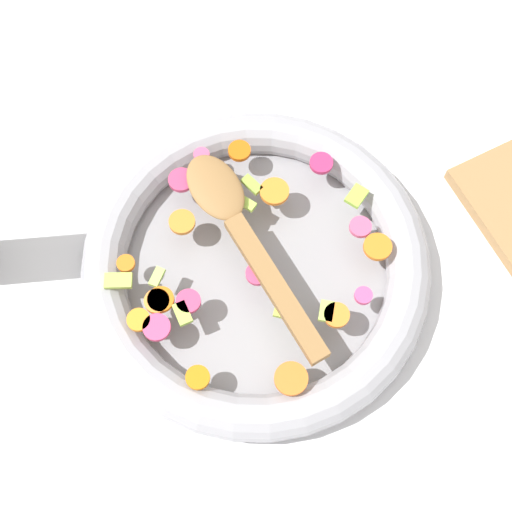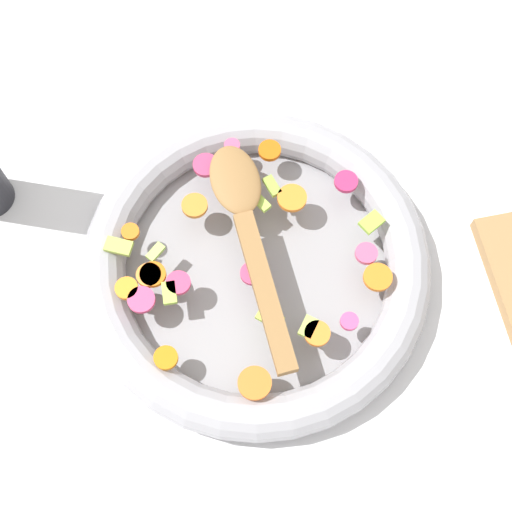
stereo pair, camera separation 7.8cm
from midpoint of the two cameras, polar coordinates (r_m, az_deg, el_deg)
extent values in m
plane|color=silver|center=(0.83, -2.68, -1.63)|extent=(4.00, 4.00, 0.00)
cylinder|color=gray|center=(0.82, -2.70, -1.49)|extent=(0.35, 0.35, 0.01)
torus|color=#9E9EA5|center=(0.80, -2.76, -1.01)|extent=(0.40, 0.40, 0.05)
cylinder|color=orange|center=(0.75, -7.71, -10.00)|extent=(0.03, 0.03, 0.01)
cylinder|color=orange|center=(0.77, -12.25, -5.39)|extent=(0.03, 0.03, 0.01)
cylinder|color=orange|center=(0.77, -10.38, -4.07)|extent=(0.04, 0.04, 0.01)
cylinder|color=#DA5E0E|center=(0.84, -4.02, 8.09)|extent=(0.03, 0.03, 0.01)
cylinder|color=orange|center=(0.79, 6.95, 0.38)|extent=(0.04, 0.04, 0.01)
cylinder|color=orange|center=(0.80, -8.71, 2.36)|extent=(0.04, 0.04, 0.01)
cylinder|color=orange|center=(0.80, -13.14, -0.94)|extent=(0.03, 0.03, 0.01)
cylinder|color=orange|center=(0.77, -10.87, -3.80)|extent=(0.04, 0.04, 0.01)
cylinder|color=orange|center=(0.76, 3.56, -5.12)|extent=(0.04, 0.04, 0.01)
cylinder|color=orange|center=(0.74, -0.22, -10.18)|extent=(0.05, 0.05, 0.01)
cylinder|color=orange|center=(0.81, -1.26, 4.85)|extent=(0.05, 0.05, 0.01)
cube|color=#AFC850|center=(0.79, -13.75, -2.29)|extent=(0.03, 0.03, 0.01)
cube|color=#8FAE40|center=(0.82, -3.07, 5.40)|extent=(0.03, 0.02, 0.01)
cube|color=#ADD650|center=(0.76, -8.82, -4.94)|extent=(0.03, 0.02, 0.01)
cube|color=#ACD74F|center=(0.81, -3.84, 4.07)|extent=(0.03, 0.03, 0.01)
cube|color=#AACC59|center=(0.76, 2.74, -4.82)|extent=(0.03, 0.03, 0.01)
cube|color=#9ACF42|center=(0.81, 5.36, 4.48)|extent=(0.03, 0.03, 0.01)
cube|color=#B0CD4B|center=(0.76, -0.53, -4.94)|extent=(0.03, 0.03, 0.01)
cube|color=#AAD761|center=(0.78, -10.76, -2.02)|extent=(0.02, 0.02, 0.01)
cylinder|color=#D5406F|center=(0.77, -2.76, -1.79)|extent=(0.03, 0.03, 0.01)
cylinder|color=#D6507B|center=(0.79, 5.60, 1.99)|extent=(0.03, 0.03, 0.01)
cylinder|color=#E44B86|center=(0.77, 5.73, -3.54)|extent=(0.02, 0.02, 0.01)
cylinder|color=#CD3C68|center=(0.83, -8.71, 5.71)|extent=(0.03, 0.03, 0.01)
cylinder|color=#E44475|center=(0.76, -10.86, -6.00)|extent=(0.04, 0.04, 0.01)
cylinder|color=#C72B60|center=(0.83, 2.57, 7.11)|extent=(0.03, 0.03, 0.01)
cylinder|color=#D43E6A|center=(0.77, -8.33, -3.98)|extent=(0.04, 0.04, 0.01)
cylinder|color=#E6527F|center=(0.84, -7.13, 7.67)|extent=(0.03, 0.03, 0.01)
cube|color=olive|center=(0.75, -1.19, -2.78)|extent=(0.18, 0.03, 0.01)
ellipsoid|color=olive|center=(0.81, -6.04, 5.18)|extent=(0.09, 0.06, 0.01)
camera|label=1|loc=(0.04, -92.88, -7.09)|focal=50.00mm
camera|label=2|loc=(0.04, 87.12, 7.09)|focal=50.00mm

